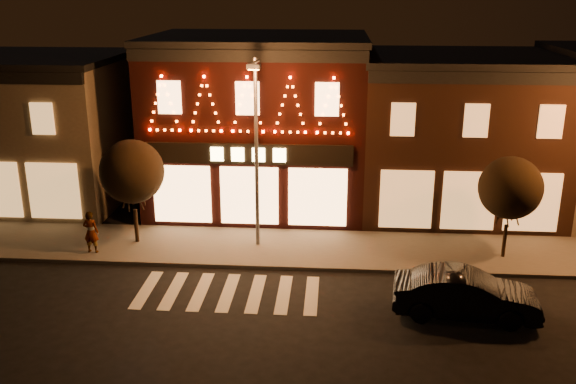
# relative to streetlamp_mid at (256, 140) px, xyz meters

# --- Properties ---
(ground) EXTENTS (120.00, 120.00, 0.00)m
(ground) POSITION_rel_streetlamp_mid_xyz_m (-0.59, -7.96, -4.68)
(ground) COLOR black
(ground) RESTS_ON ground
(sidewalk_far) EXTENTS (44.00, 4.00, 0.15)m
(sidewalk_far) POSITION_rel_streetlamp_mid_xyz_m (1.41, 0.04, -4.60)
(sidewalk_far) COLOR #47423D
(sidewalk_far) RESTS_ON ground
(building_left) EXTENTS (12.20, 8.28, 7.30)m
(building_left) POSITION_rel_streetlamp_mid_xyz_m (-13.59, 6.03, -1.02)
(building_left) COLOR brown
(building_left) RESTS_ON ground
(building_pulp) EXTENTS (10.20, 8.34, 8.30)m
(building_pulp) POSITION_rel_streetlamp_mid_xyz_m (-0.59, 6.01, -0.51)
(building_pulp) COLOR black
(building_pulp) RESTS_ON ground
(building_right_a) EXTENTS (9.20, 8.28, 7.50)m
(building_right_a) POSITION_rel_streetlamp_mid_xyz_m (8.91, 6.03, -0.92)
(building_right_a) COLOR #381E13
(building_right_a) RESTS_ON ground
(streetlamp_mid) EXTENTS (0.50, 1.77, 7.72)m
(streetlamp_mid) POSITION_rel_streetlamp_mid_xyz_m (0.00, 0.00, 0.00)
(streetlamp_mid) COLOR #59595E
(streetlamp_mid) RESTS_ON sidewalk_far
(tree_left) EXTENTS (2.64, 2.64, 4.41)m
(tree_left) POSITION_rel_streetlamp_mid_xyz_m (-5.17, 0.13, -1.44)
(tree_left) COLOR black
(tree_left) RESTS_ON sidewalk_far
(tree_right) EXTENTS (2.46, 2.46, 4.11)m
(tree_right) POSITION_rel_streetlamp_mid_xyz_m (9.95, -0.29, -1.65)
(tree_right) COLOR black
(tree_right) RESTS_ON sidewalk_far
(dark_sedan) EXTENTS (4.89, 2.13, 1.56)m
(dark_sedan) POSITION_rel_streetlamp_mid_xyz_m (7.54, -5.04, -3.90)
(dark_sedan) COLOR black
(dark_sedan) RESTS_ON ground
(pedestrian) EXTENTS (0.68, 0.49, 1.76)m
(pedestrian) POSITION_rel_streetlamp_mid_xyz_m (-6.64, -1.11, -3.65)
(pedestrian) COLOR gray
(pedestrian) RESTS_ON sidewalk_far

